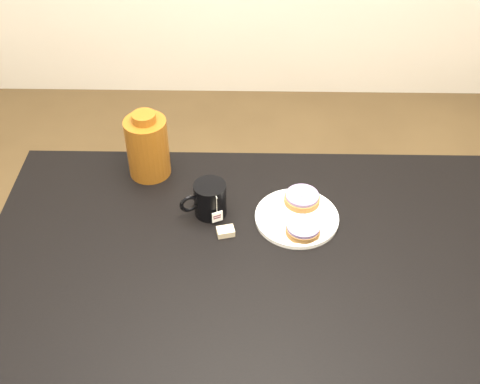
{
  "coord_description": "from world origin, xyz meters",
  "views": [
    {
      "loc": [
        -0.03,
        -1.0,
        1.87
      ],
      "look_at": [
        -0.05,
        0.2,
        0.81
      ],
      "focal_mm": 45.0,
      "sensor_mm": 36.0,
      "label": 1
    }
  ],
  "objects_px": {
    "table": "(258,286)",
    "bagel_package": "(148,146)",
    "bagel_front": "(303,229)",
    "teabag_pouch": "(226,232)",
    "plate": "(297,217)",
    "bagel_back": "(302,198)",
    "mug": "(209,199)"
  },
  "relations": [
    {
      "from": "table",
      "to": "bagel_package",
      "type": "bearing_deg",
      "value": 131.61
    },
    {
      "from": "table",
      "to": "mug",
      "type": "bearing_deg",
      "value": 125.41
    },
    {
      "from": "table",
      "to": "mug",
      "type": "distance_m",
      "value": 0.26
    },
    {
      "from": "bagel_front",
      "to": "teabag_pouch",
      "type": "bearing_deg",
      "value": 179.1
    },
    {
      "from": "teabag_pouch",
      "to": "plate",
      "type": "bearing_deg",
      "value": 17.22
    },
    {
      "from": "bagel_front",
      "to": "teabag_pouch",
      "type": "distance_m",
      "value": 0.2
    },
    {
      "from": "table",
      "to": "teabag_pouch",
      "type": "bearing_deg",
      "value": 129.5
    },
    {
      "from": "table",
      "to": "bagel_package",
      "type": "distance_m",
      "value": 0.51
    },
    {
      "from": "table",
      "to": "bagel_front",
      "type": "relative_size",
      "value": 14.5
    },
    {
      "from": "table",
      "to": "bagel_back",
      "type": "relative_size",
      "value": 10.32
    },
    {
      "from": "table",
      "to": "bagel_package",
      "type": "height_order",
      "value": "bagel_package"
    },
    {
      "from": "bagel_front",
      "to": "teabag_pouch",
      "type": "height_order",
      "value": "bagel_front"
    },
    {
      "from": "plate",
      "to": "bagel_front",
      "type": "relative_size",
      "value": 2.32
    },
    {
      "from": "teabag_pouch",
      "to": "bagel_back",
      "type": "bearing_deg",
      "value": 29.44
    },
    {
      "from": "plate",
      "to": "bagel_back",
      "type": "height_order",
      "value": "bagel_back"
    },
    {
      "from": "plate",
      "to": "teabag_pouch",
      "type": "distance_m",
      "value": 0.2
    },
    {
      "from": "bagel_front",
      "to": "mug",
      "type": "height_order",
      "value": "mug"
    },
    {
      "from": "bagel_back",
      "to": "bagel_front",
      "type": "distance_m",
      "value": 0.12
    },
    {
      "from": "table",
      "to": "bagel_package",
      "type": "relative_size",
      "value": 6.89
    },
    {
      "from": "bagel_back",
      "to": "bagel_front",
      "type": "height_order",
      "value": "same"
    },
    {
      "from": "teabag_pouch",
      "to": "bagel_package",
      "type": "height_order",
      "value": "bagel_package"
    },
    {
      "from": "plate",
      "to": "bagel_front",
      "type": "xyz_separation_m",
      "value": [
        0.01,
        -0.06,
        0.02
      ]
    },
    {
      "from": "table",
      "to": "bagel_back",
      "type": "distance_m",
      "value": 0.27
    },
    {
      "from": "bagel_back",
      "to": "mug",
      "type": "distance_m",
      "value": 0.25
    },
    {
      "from": "plate",
      "to": "teabag_pouch",
      "type": "xyz_separation_m",
      "value": [
        -0.19,
        -0.06,
        0.0
      ]
    },
    {
      "from": "bagel_package",
      "to": "bagel_front",
      "type": "bearing_deg",
      "value": -30.57
    },
    {
      "from": "bagel_back",
      "to": "teabag_pouch",
      "type": "distance_m",
      "value": 0.24
    },
    {
      "from": "bagel_front",
      "to": "bagel_package",
      "type": "xyz_separation_m",
      "value": [
        -0.43,
        0.25,
        0.07
      ]
    },
    {
      "from": "bagel_back",
      "to": "bagel_package",
      "type": "distance_m",
      "value": 0.46
    },
    {
      "from": "table",
      "to": "bagel_package",
      "type": "xyz_separation_m",
      "value": [
        -0.31,
        0.35,
        0.18
      ]
    },
    {
      "from": "table",
      "to": "bagel_back",
      "type": "height_order",
      "value": "bagel_back"
    },
    {
      "from": "bagel_back",
      "to": "bagel_package",
      "type": "height_order",
      "value": "bagel_package"
    }
  ]
}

